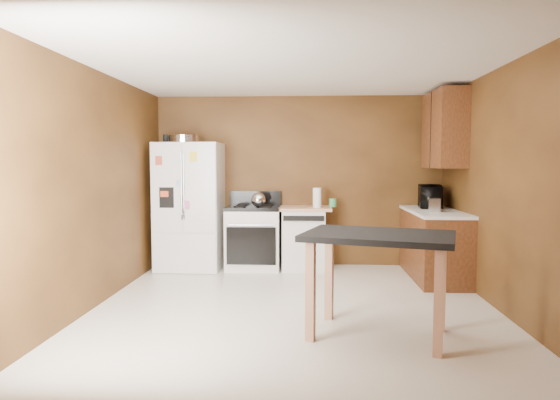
# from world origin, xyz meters

# --- Properties ---
(floor) EXTENTS (4.50, 4.50, 0.00)m
(floor) POSITION_xyz_m (0.00, 0.00, 0.00)
(floor) COLOR silver
(floor) RESTS_ON ground
(ceiling) EXTENTS (4.50, 4.50, 0.00)m
(ceiling) POSITION_xyz_m (0.00, 0.00, 2.50)
(ceiling) COLOR white
(ceiling) RESTS_ON ground
(wall_back) EXTENTS (4.20, 0.00, 4.20)m
(wall_back) POSITION_xyz_m (0.00, 2.25, 1.25)
(wall_back) COLOR brown
(wall_back) RESTS_ON ground
(wall_front) EXTENTS (4.20, 0.00, 4.20)m
(wall_front) POSITION_xyz_m (0.00, -2.25, 1.25)
(wall_front) COLOR brown
(wall_front) RESTS_ON ground
(wall_left) EXTENTS (0.00, 4.50, 4.50)m
(wall_left) POSITION_xyz_m (-2.10, 0.00, 1.25)
(wall_left) COLOR brown
(wall_left) RESTS_ON ground
(wall_right) EXTENTS (0.00, 4.50, 4.50)m
(wall_right) POSITION_xyz_m (2.10, 0.00, 1.25)
(wall_right) COLOR brown
(wall_right) RESTS_ON ground
(roasting_pan) EXTENTS (0.44, 0.44, 0.11)m
(roasting_pan) POSITION_xyz_m (-1.63, 1.89, 1.85)
(roasting_pan) COLOR silver
(roasting_pan) RESTS_ON refrigerator
(pen_cup) EXTENTS (0.08, 0.08, 0.12)m
(pen_cup) POSITION_xyz_m (-1.87, 1.80, 1.86)
(pen_cup) COLOR black
(pen_cup) RESTS_ON refrigerator
(kettle) EXTENTS (0.21, 0.21, 0.21)m
(kettle) POSITION_xyz_m (-0.55, 1.78, 1.00)
(kettle) COLOR silver
(kettle) RESTS_ON gas_range
(paper_towel) EXTENTS (0.15, 0.15, 0.28)m
(paper_towel) POSITION_xyz_m (0.27, 1.85, 1.03)
(paper_towel) COLOR white
(paper_towel) RESTS_ON dishwasher
(green_canister) EXTENTS (0.13, 0.13, 0.12)m
(green_canister) POSITION_xyz_m (0.49, 2.00, 0.95)
(green_canister) COLOR #3B9B5C
(green_canister) RESTS_ON dishwasher
(toaster) EXTENTS (0.20, 0.26, 0.17)m
(toaster) POSITION_xyz_m (1.76, 1.28, 0.99)
(toaster) COLOR silver
(toaster) RESTS_ON right_cabinets
(microwave) EXTENTS (0.41, 0.55, 0.29)m
(microwave) POSITION_xyz_m (1.83, 1.83, 1.04)
(microwave) COLOR black
(microwave) RESTS_ON right_cabinets
(refrigerator) EXTENTS (0.90, 0.80, 1.80)m
(refrigerator) POSITION_xyz_m (-1.55, 1.86, 0.90)
(refrigerator) COLOR white
(refrigerator) RESTS_ON ground
(gas_range) EXTENTS (0.76, 0.68, 1.10)m
(gas_range) POSITION_xyz_m (-0.64, 1.92, 0.46)
(gas_range) COLOR white
(gas_range) RESTS_ON ground
(dishwasher) EXTENTS (0.78, 0.63, 0.89)m
(dishwasher) POSITION_xyz_m (0.08, 1.95, 0.45)
(dishwasher) COLOR white
(dishwasher) RESTS_ON ground
(right_cabinets) EXTENTS (0.63, 1.58, 2.45)m
(right_cabinets) POSITION_xyz_m (1.84, 1.48, 0.91)
(right_cabinets) COLOR brown
(right_cabinets) RESTS_ON ground
(island) EXTENTS (1.45, 1.17, 0.91)m
(island) POSITION_xyz_m (0.75, -0.83, 0.77)
(island) COLOR black
(island) RESTS_ON ground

